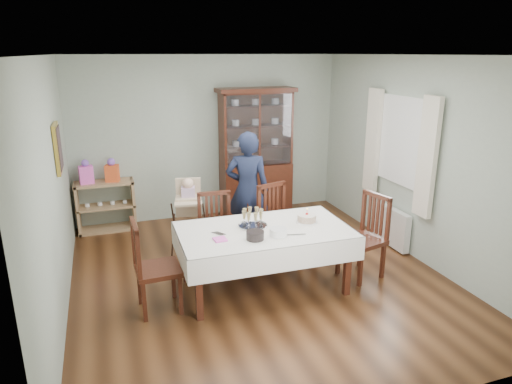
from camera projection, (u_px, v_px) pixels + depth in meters
name	position (u px, v px, depth m)	size (l,w,h in m)	color
floor	(258.00, 276.00, 5.81)	(5.00, 5.00, 0.00)	#593319
room_shell	(244.00, 137.00, 5.79)	(5.00, 5.00, 5.00)	#9EAA99
dining_table	(264.00, 258.00, 5.41)	(2.02, 1.19, 0.76)	#431A10
china_cabinet	(256.00, 151.00, 7.75)	(1.30, 0.48, 2.18)	#431A10
sideboard	(106.00, 206.00, 7.21)	(0.90, 0.38, 0.80)	tan
picture_frame	(58.00, 148.00, 5.36)	(0.04, 0.48, 0.58)	gold
window	(402.00, 141.00, 6.31)	(0.04, 1.02, 1.22)	white
curtain_left	(427.00, 158.00, 5.76)	(0.07, 0.30, 1.55)	silver
curtain_right	(373.00, 141.00, 6.89)	(0.07, 0.30, 1.55)	silver
radiator	(390.00, 226.00, 6.66)	(0.10, 0.80, 0.55)	white
chair_far_left	(218.00, 248.00, 5.91)	(0.48, 0.48, 1.01)	#431A10
chair_far_right	(279.00, 240.00, 6.13)	(0.58, 0.58, 1.06)	#431A10
chair_end_left	(157.00, 284.00, 4.97)	(0.49, 0.49, 1.04)	#431A10
chair_end_right	(362.00, 253.00, 5.74)	(0.57, 0.57, 1.06)	#431A10
woman	(248.00, 190.00, 6.49)	(0.62, 0.41, 1.69)	black
high_chair	(190.00, 222.00, 6.47)	(0.56, 0.56, 1.07)	black
champagne_tray	(253.00, 221.00, 5.36)	(0.35, 0.35, 0.21)	silver
birthday_cake	(307.00, 218.00, 5.50)	(0.26, 0.26, 0.18)	white
plate_stack_dark	(255.00, 235.00, 5.00)	(0.20, 0.20, 0.09)	black
plate_stack_white	(278.00, 232.00, 5.10)	(0.20, 0.20, 0.08)	white
napkin_stack	(220.00, 239.00, 4.98)	(0.14, 0.14, 0.02)	#F95BCD
cutlery	(216.00, 234.00, 5.15)	(0.10, 0.14, 0.01)	silver
cake_knife	(294.00, 235.00, 5.12)	(0.27, 0.02, 0.01)	silver
gift_bag_pink	(86.00, 173.00, 6.95)	(0.22, 0.16, 0.38)	#F95BCD
gift_bag_orange	(112.00, 171.00, 7.07)	(0.23, 0.18, 0.37)	#EC5625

